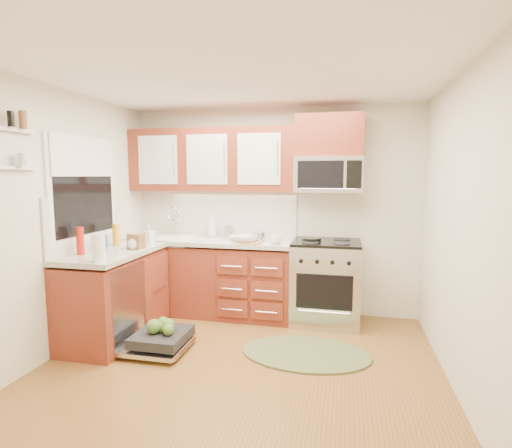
% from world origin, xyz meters
% --- Properties ---
extents(floor, '(3.50, 3.50, 0.00)m').
position_xyz_m(floor, '(0.00, 0.00, 0.00)').
color(floor, brown).
rests_on(floor, ground).
extents(ceiling, '(3.50, 3.50, 0.00)m').
position_xyz_m(ceiling, '(0.00, 0.00, 2.50)').
color(ceiling, white).
rests_on(ceiling, ground).
extents(wall_back, '(3.50, 0.04, 2.50)m').
position_xyz_m(wall_back, '(0.00, 1.75, 1.25)').
color(wall_back, beige).
rests_on(wall_back, ground).
extents(wall_front, '(3.50, 0.04, 2.50)m').
position_xyz_m(wall_front, '(0.00, -1.75, 1.25)').
color(wall_front, beige).
rests_on(wall_front, ground).
extents(wall_left, '(0.04, 3.50, 2.50)m').
position_xyz_m(wall_left, '(-1.75, 0.00, 1.25)').
color(wall_left, beige).
rests_on(wall_left, ground).
extents(wall_right, '(0.04, 3.50, 2.50)m').
position_xyz_m(wall_right, '(1.75, 0.00, 1.25)').
color(wall_right, beige).
rests_on(wall_right, ground).
extents(base_cabinet_back, '(2.05, 0.60, 0.85)m').
position_xyz_m(base_cabinet_back, '(-0.73, 1.45, 0.42)').
color(base_cabinet_back, '#5F1E15').
rests_on(base_cabinet_back, ground).
extents(base_cabinet_left, '(0.60, 1.25, 0.85)m').
position_xyz_m(base_cabinet_left, '(-1.45, 0.52, 0.42)').
color(base_cabinet_left, '#5F1E15').
rests_on(base_cabinet_left, ground).
extents(countertop_back, '(2.07, 0.64, 0.05)m').
position_xyz_m(countertop_back, '(-0.72, 1.44, 0.90)').
color(countertop_back, '#B9B1A9').
rests_on(countertop_back, base_cabinet_back).
extents(countertop_left, '(0.64, 1.27, 0.05)m').
position_xyz_m(countertop_left, '(-1.44, 0.53, 0.90)').
color(countertop_left, '#B9B1A9').
rests_on(countertop_left, base_cabinet_left).
extents(backsplash_back, '(2.05, 0.02, 0.57)m').
position_xyz_m(backsplash_back, '(-0.73, 1.74, 1.21)').
color(backsplash_back, beige).
rests_on(backsplash_back, ground).
extents(backsplash_left, '(0.02, 1.25, 0.57)m').
position_xyz_m(backsplash_left, '(-1.74, 0.52, 1.21)').
color(backsplash_left, beige).
rests_on(backsplash_left, ground).
extents(upper_cabinets, '(2.05, 0.35, 0.75)m').
position_xyz_m(upper_cabinets, '(-0.73, 1.57, 1.88)').
color(upper_cabinets, '#5F1E15').
rests_on(upper_cabinets, ground).
extents(cabinet_over_mw, '(0.76, 0.35, 0.47)m').
position_xyz_m(cabinet_over_mw, '(0.68, 1.57, 2.13)').
color(cabinet_over_mw, '#5F1E15').
rests_on(cabinet_over_mw, ground).
extents(range, '(0.76, 0.64, 0.95)m').
position_xyz_m(range, '(0.68, 1.43, 0.47)').
color(range, silver).
rests_on(range, ground).
extents(microwave, '(0.76, 0.38, 0.40)m').
position_xyz_m(microwave, '(0.68, 1.55, 1.70)').
color(microwave, silver).
rests_on(microwave, ground).
extents(sink, '(0.62, 0.50, 0.26)m').
position_xyz_m(sink, '(-1.25, 1.42, 0.80)').
color(sink, white).
rests_on(sink, ground).
extents(dishwasher, '(0.70, 0.60, 0.20)m').
position_xyz_m(dishwasher, '(-0.86, 0.30, 0.10)').
color(dishwasher, silver).
rests_on(dishwasher, ground).
extents(window, '(0.03, 1.05, 1.05)m').
position_xyz_m(window, '(-1.74, 0.50, 1.55)').
color(window, white).
rests_on(window, ground).
extents(window_blind, '(0.02, 0.96, 0.40)m').
position_xyz_m(window_blind, '(-1.71, 0.50, 1.88)').
color(window_blind, white).
rests_on(window_blind, ground).
extents(shelf_upper, '(0.04, 0.40, 0.03)m').
position_xyz_m(shelf_upper, '(-1.72, -0.35, 2.05)').
color(shelf_upper, white).
rests_on(shelf_upper, ground).
extents(shelf_lower, '(0.04, 0.40, 0.03)m').
position_xyz_m(shelf_lower, '(-1.72, -0.35, 1.75)').
color(shelf_lower, white).
rests_on(shelf_lower, ground).
extents(rug, '(1.41, 1.15, 0.02)m').
position_xyz_m(rug, '(0.55, 0.53, 0.01)').
color(rug, '#5B6439').
rests_on(rug, ground).
extents(skillet, '(0.26, 0.26, 0.04)m').
position_xyz_m(skillet, '(0.51, 1.38, 0.97)').
color(skillet, black).
rests_on(skillet, range).
extents(stock_pot, '(0.19, 0.19, 0.11)m').
position_xyz_m(stock_pot, '(-0.12, 1.40, 0.98)').
color(stock_pot, silver).
rests_on(stock_pot, countertop_back).
extents(cutting_board, '(0.27, 0.19, 0.02)m').
position_xyz_m(cutting_board, '(-0.17, 1.22, 0.93)').
color(cutting_board, '#B58052').
rests_on(cutting_board, countertop_back).
extents(canister, '(0.12, 0.12, 0.15)m').
position_xyz_m(canister, '(-0.54, 1.65, 1.00)').
color(canister, silver).
rests_on(canister, countertop_back).
extents(paper_towel_roll, '(0.14, 0.14, 0.25)m').
position_xyz_m(paper_towel_roll, '(-1.25, -0.00, 1.05)').
color(paper_towel_roll, white).
rests_on(paper_towel_roll, countertop_left).
extents(mustard_bottle, '(0.10, 0.10, 0.24)m').
position_xyz_m(mustard_bottle, '(-1.56, 0.77, 1.04)').
color(mustard_bottle, gold).
rests_on(mustard_bottle, countertop_left).
extents(red_bottle, '(0.09, 0.09, 0.27)m').
position_xyz_m(red_bottle, '(-1.62, 0.25, 1.06)').
color(red_bottle, '#B51A0F').
rests_on(red_bottle, countertop_left).
extents(wooden_box, '(0.18, 0.14, 0.16)m').
position_xyz_m(wooden_box, '(-1.25, 0.65, 1.00)').
color(wooden_box, brown).
rests_on(wooden_box, countertop_left).
extents(blue_carton, '(0.10, 0.08, 0.14)m').
position_xyz_m(blue_carton, '(-1.60, 0.58, 1.00)').
color(blue_carton, '#2252A2').
rests_on(blue_carton, countertop_left).
extents(bowl_a, '(0.29, 0.29, 0.06)m').
position_xyz_m(bowl_a, '(-0.35, 1.42, 0.95)').
color(bowl_a, '#999999').
rests_on(bowl_a, countertop_back).
extents(bowl_b, '(0.33, 0.33, 0.08)m').
position_xyz_m(bowl_b, '(-0.22, 1.25, 0.97)').
color(bowl_b, '#999999').
rests_on(bowl_b, countertop_back).
extents(cup, '(0.13, 0.13, 0.10)m').
position_xyz_m(cup, '(0.13, 1.25, 0.98)').
color(cup, '#999999').
rests_on(cup, countertop_back).
extents(soap_bottle_a, '(0.14, 0.14, 0.28)m').
position_xyz_m(soap_bottle_a, '(-0.74, 1.61, 1.07)').
color(soap_bottle_a, '#999999').
rests_on(soap_bottle_a, countertop_back).
extents(soap_bottle_b, '(0.11, 0.11, 0.19)m').
position_xyz_m(soap_bottle_b, '(-1.31, 1.05, 1.02)').
color(soap_bottle_b, '#999999').
rests_on(soap_bottle_b, countertop_left).
extents(soap_bottle_c, '(0.16, 0.16, 0.17)m').
position_xyz_m(soap_bottle_c, '(-1.26, 0.62, 1.01)').
color(soap_bottle_c, '#999999').
rests_on(soap_bottle_c, countertop_left).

